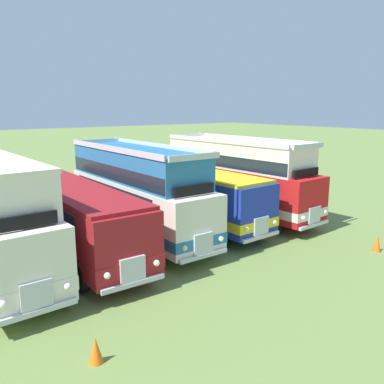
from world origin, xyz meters
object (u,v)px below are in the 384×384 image
bus_third_in_row (70,213)px  cone_near_end (377,244)px  bus_fifth_in_row (191,193)px  bus_sixth_in_row (237,175)px  bus_fourth_in_row (137,190)px  cone_mid_row (96,350)px

bus_third_in_row → cone_near_end: 13.53m
bus_fifth_in_row → cone_near_end: bus_fifth_in_row is taller
bus_third_in_row → bus_fifth_in_row: (6.67, 0.09, -0.01)m
bus_third_in_row → bus_sixth_in_row: bus_sixth_in_row is taller
bus_fourth_in_row → bus_sixth_in_row: bearing=1.4°
bus_third_in_row → bus_sixth_in_row: 10.03m
cone_mid_row → bus_sixth_in_row: bearing=33.4°
bus_fourth_in_row → bus_fifth_in_row: (3.34, 0.16, -0.60)m
cone_near_end → cone_mid_row: bearing=179.9°
bus_fourth_in_row → bus_sixth_in_row: 6.67m
bus_fifth_in_row → bus_sixth_in_row: size_ratio=0.96×
cone_near_end → bus_third_in_row: bearing=142.6°
bus_third_in_row → cone_mid_row: size_ratio=16.81×
bus_fifth_in_row → cone_near_end: bearing=-64.1°
bus_fifth_in_row → cone_near_end: 9.30m
bus_fifth_in_row → bus_third_in_row: bearing=-179.2°
bus_third_in_row → cone_near_end: size_ratio=15.58×
bus_fifth_in_row → cone_mid_row: bearing=-138.1°
bus_third_in_row → cone_near_end: bus_third_in_row is taller
bus_fourth_in_row → bus_fifth_in_row: 3.39m
bus_sixth_in_row → cone_mid_row: bus_sixth_in_row is taller
bus_fourth_in_row → cone_near_end: (7.35, -8.12, -1.99)m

